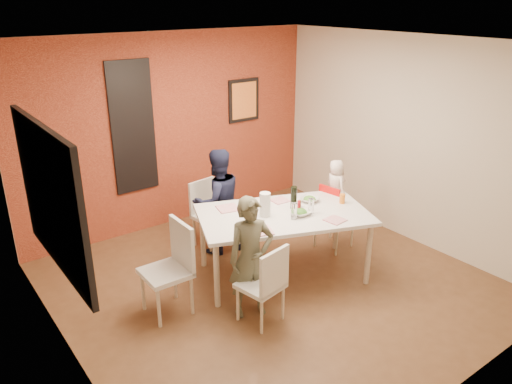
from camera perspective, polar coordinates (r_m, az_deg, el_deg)
ground at (r=5.92m, az=1.77°, el=-10.36°), size 4.50×4.50×0.00m
ceiling at (r=5.04m, az=2.14°, el=16.67°), size 4.50×4.50×0.02m
wall_back at (r=7.14m, az=-9.49°, el=6.86°), size 4.50×0.02×2.70m
wall_front at (r=3.98m, az=22.75°, el=-6.82°), size 4.50×0.02×2.70m
wall_left at (r=4.39m, az=-21.72°, el=-4.01°), size 0.02×4.50×2.70m
wall_right at (r=6.90m, az=16.76°, el=5.72°), size 0.02×4.50×2.70m
brick_accent_wall at (r=7.13m, az=-9.42°, el=6.83°), size 4.50×0.02×2.70m
picture_window_frame at (r=4.50m, az=-22.43°, el=-0.71°), size 0.05×1.70×1.30m
picture_window_pane at (r=4.50m, az=-22.24°, el=-0.66°), size 0.02×1.55×1.15m
glassblock_strip at (r=6.83m, az=-13.90°, el=7.15°), size 0.55×0.03×1.70m
glassblock_surround at (r=6.83m, az=-13.89°, el=7.14°), size 0.60×0.03×1.76m
art_print_frame at (r=7.65m, az=-1.41°, el=10.44°), size 0.54×0.03×0.64m
art_print_canvas at (r=7.64m, az=-1.35°, el=10.42°), size 0.44×0.01×0.54m
dining_table at (r=5.76m, az=3.16°, el=-3.06°), size 2.19×1.71×0.80m
chair_near at (r=5.03m, az=1.17°, el=-10.22°), size 0.47×0.47×0.86m
chair_far at (r=6.61m, az=-5.55°, el=-2.03°), size 0.46×0.46×0.89m
chair_left at (r=5.27m, az=-9.48°, el=-8.02°), size 0.46×0.46×0.99m
high_chair at (r=6.53m, az=8.80°, el=-2.10°), size 0.43×0.43×0.89m
child_near at (r=5.09m, az=-0.59°, el=-7.52°), size 0.55×0.45×1.31m
child_far at (r=6.35m, az=-4.39°, el=-1.08°), size 0.72×0.59×1.38m
toddler at (r=6.42m, az=9.06°, el=0.69°), size 0.27×0.37×0.69m
plate_near_left at (r=5.28m, az=0.53°, el=-4.48°), size 0.31×0.31×0.01m
plate_far_mid at (r=6.06m, az=2.73°, el=-0.95°), size 0.21×0.21×0.01m
plate_near_right at (r=5.60m, az=9.03°, el=-3.17°), size 0.22×0.22×0.01m
plate_far_left at (r=5.84m, az=-3.22°, el=-1.87°), size 0.29×0.29×0.01m
salad_bowl_a at (r=5.69m, az=5.11°, el=-2.36°), size 0.24×0.24×0.05m
salad_bowl_b at (r=6.05m, az=6.14°, el=-0.88°), size 0.27×0.27×0.05m
wine_bottle at (r=5.78m, az=4.33°, el=-0.70°), size 0.07×0.07×0.28m
wine_glass_a at (r=5.55m, az=4.36°, el=-2.20°), size 0.07×0.07×0.19m
wine_glass_b at (r=5.71m, az=6.32°, el=-1.62°), size 0.06×0.06×0.18m
paper_towel_roll at (r=5.60m, az=1.04°, el=-1.44°), size 0.12×0.12×0.28m
condiment_red at (r=5.72m, az=4.93°, el=-1.69°), size 0.04×0.04×0.15m
condiment_green at (r=5.76m, az=5.01°, el=-1.58°), size 0.04×0.04×0.14m
condiment_brown at (r=5.82m, az=4.14°, el=-1.37°), size 0.03×0.03×0.13m
sippy_cup at (r=6.06m, az=9.83°, el=-0.76°), size 0.07×0.07×0.11m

